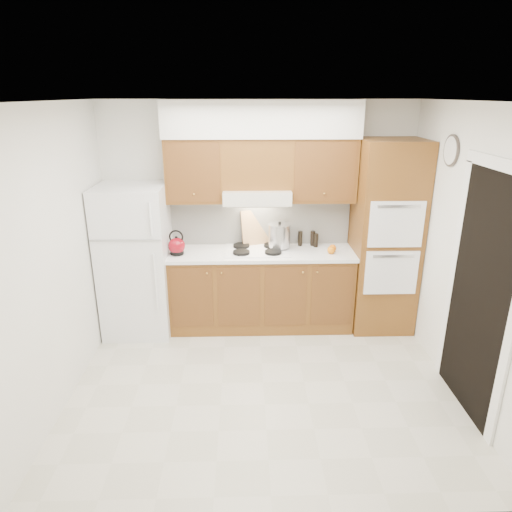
{
  "coord_description": "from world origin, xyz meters",
  "views": [
    {
      "loc": [
        -0.17,
        -3.76,
        2.66
      ],
      "look_at": [
        -0.06,
        0.45,
        1.15
      ],
      "focal_mm": 32.0,
      "sensor_mm": 36.0,
      "label": 1
    }
  ],
  "objects_px": {
    "fridge": "(136,261)",
    "stock_pot": "(279,236)",
    "kettle": "(177,246)",
    "oven_cabinet": "(385,238)"
  },
  "relations": [
    {
      "from": "kettle",
      "to": "stock_pot",
      "type": "xyz_separation_m",
      "value": [
        1.17,
        0.17,
        0.06
      ]
    },
    {
      "from": "oven_cabinet",
      "to": "stock_pot",
      "type": "xyz_separation_m",
      "value": [
        -1.2,
        0.1,
        0.0
      ]
    },
    {
      "from": "kettle",
      "to": "stock_pot",
      "type": "distance_m",
      "value": 1.18
    },
    {
      "from": "oven_cabinet",
      "to": "kettle",
      "type": "height_order",
      "value": "oven_cabinet"
    },
    {
      "from": "fridge",
      "to": "kettle",
      "type": "relative_size",
      "value": 9.08
    },
    {
      "from": "oven_cabinet",
      "to": "stock_pot",
      "type": "distance_m",
      "value": 1.21
    },
    {
      "from": "fridge",
      "to": "stock_pot",
      "type": "xyz_separation_m",
      "value": [
        1.64,
        0.14,
        0.24
      ]
    },
    {
      "from": "fridge",
      "to": "kettle",
      "type": "xyz_separation_m",
      "value": [
        0.47,
        -0.03,
        0.18
      ]
    },
    {
      "from": "fridge",
      "to": "stock_pot",
      "type": "height_order",
      "value": "fridge"
    },
    {
      "from": "fridge",
      "to": "stock_pot",
      "type": "relative_size",
      "value": 6.56
    }
  ]
}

